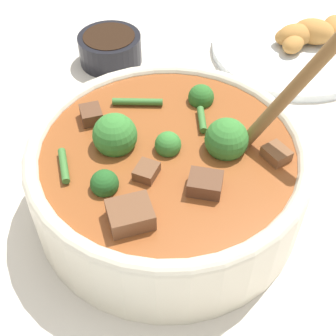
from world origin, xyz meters
The scene contains 4 objects.
ground_plane centered at (0.00, 0.00, 0.00)m, with size 4.00×4.00×0.00m, color silver.
stew_bowl centered at (0.00, 0.00, 0.05)m, with size 0.27×0.27×0.23m.
condiment_bowl centered at (-0.25, 0.11, 0.02)m, with size 0.09×0.09×0.04m.
food_plate centered at (-0.09, 0.33, 0.01)m, with size 0.23×0.23×0.05m.
Camera 1 is at (0.23, -0.20, 0.39)m, focal length 50.00 mm.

